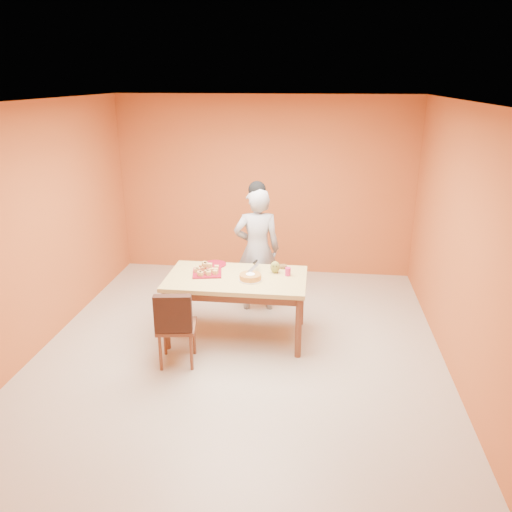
# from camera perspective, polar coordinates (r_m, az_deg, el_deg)

# --- Properties ---
(floor) EXTENTS (5.00, 5.00, 0.00)m
(floor) POSITION_cam_1_polar(r_m,az_deg,el_deg) (5.80, -1.76, -10.49)
(floor) COLOR #BFB7A3
(floor) RESTS_ON ground
(ceiling) EXTENTS (5.00, 5.00, 0.00)m
(ceiling) POSITION_cam_1_polar(r_m,az_deg,el_deg) (5.01, -2.09, 17.24)
(ceiling) COLOR silver
(ceiling) RESTS_ON wall_back
(wall_back) EXTENTS (4.50, 0.00, 4.50)m
(wall_back) POSITION_cam_1_polar(r_m,az_deg,el_deg) (7.65, 0.99, 7.91)
(wall_back) COLOR #B85A2A
(wall_back) RESTS_ON floor
(wall_left) EXTENTS (0.00, 5.00, 5.00)m
(wall_left) POSITION_cam_1_polar(r_m,az_deg,el_deg) (6.01, -23.65, 2.93)
(wall_left) COLOR #B85A2A
(wall_left) RESTS_ON floor
(wall_right) EXTENTS (0.00, 5.00, 5.00)m
(wall_right) POSITION_cam_1_polar(r_m,az_deg,el_deg) (5.39, 22.45, 1.30)
(wall_right) COLOR #B85A2A
(wall_right) RESTS_ON floor
(dining_table) EXTENTS (1.60, 0.90, 0.76)m
(dining_table) POSITION_cam_1_polar(r_m,az_deg,el_deg) (5.77, -2.25, -3.25)
(dining_table) COLOR tan
(dining_table) RESTS_ON floor
(dining_chair) EXTENTS (0.46, 0.52, 0.87)m
(dining_chair) POSITION_cam_1_polar(r_m,az_deg,el_deg) (5.38, -9.13, -7.81)
(dining_chair) COLOR brown
(dining_chair) RESTS_ON floor
(pastry_pile) EXTENTS (0.30, 0.30, 0.10)m
(pastry_pile) POSITION_cam_1_polar(r_m,az_deg,el_deg) (5.82, -5.62, -1.39)
(pastry_pile) COLOR tan
(pastry_pile) RESTS_ON pastry_platter
(person) EXTENTS (0.66, 0.49, 1.64)m
(person) POSITION_cam_1_polar(r_m,az_deg,el_deg) (6.44, 0.12, 0.70)
(person) COLOR gray
(person) RESTS_ON floor
(pastry_platter) EXTENTS (0.39, 0.39, 0.02)m
(pastry_platter) POSITION_cam_1_polar(r_m,az_deg,el_deg) (5.84, -5.60, -1.92)
(pastry_platter) COLOR maroon
(pastry_platter) RESTS_ON dining_table
(red_dinner_plate) EXTENTS (0.36, 0.36, 0.02)m
(red_dinner_plate) POSITION_cam_1_polar(r_m,az_deg,el_deg) (6.11, -4.70, -0.94)
(red_dinner_plate) COLOR maroon
(red_dinner_plate) RESTS_ON dining_table
(white_cake_plate) EXTENTS (0.28, 0.28, 0.01)m
(white_cake_plate) POSITION_cam_1_polar(r_m,az_deg,el_deg) (5.64, -0.65, -2.71)
(white_cake_plate) COLOR white
(white_cake_plate) RESTS_ON dining_table
(sponge_cake) EXTENTS (0.31, 0.31, 0.06)m
(sponge_cake) POSITION_cam_1_polar(r_m,az_deg,el_deg) (5.62, -0.65, -2.38)
(sponge_cake) COLOR gold
(sponge_cake) RESTS_ON white_cake_plate
(cake_server) EXTENTS (0.11, 0.27, 0.01)m
(cake_server) POSITION_cam_1_polar(r_m,az_deg,el_deg) (5.77, -0.31, -1.39)
(cake_server) COLOR white
(cake_server) RESTS_ON sponge_cake
(egg_ornament) EXTENTS (0.13, 0.12, 0.14)m
(egg_ornament) POSITION_cam_1_polar(r_m,az_deg,el_deg) (5.82, 2.20, -1.27)
(egg_ornament) COLOR olive
(egg_ornament) RESTS_ON dining_table
(magenta_glass) EXTENTS (0.08, 0.08, 0.09)m
(magenta_glass) POSITION_cam_1_polar(r_m,az_deg,el_deg) (5.76, 3.67, -1.80)
(magenta_glass) COLOR #BC1C58
(magenta_glass) RESTS_ON dining_table
(checker_tin) EXTENTS (0.14, 0.14, 0.03)m
(checker_tin) POSITION_cam_1_polar(r_m,az_deg,el_deg) (6.00, 3.06, -1.22)
(checker_tin) COLOR #341B0E
(checker_tin) RESTS_ON dining_table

